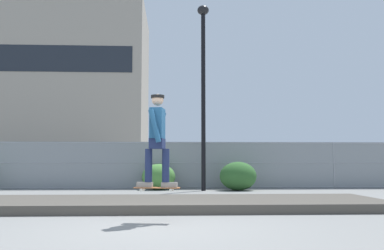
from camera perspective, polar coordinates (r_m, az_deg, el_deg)
The scene contains 10 objects.
ground_plane at distance 6.91m, azimuth -5.52°, elevation -13.77°, with size 120.00×120.00×0.00m, color slate.
gravel_berm at distance 9.90m, azimuth -4.67°, elevation -10.54°, with size 10.34×2.86×0.20m, color #4C473F.
skateboard at distance 7.49m, azimuth -4.77°, elevation -8.51°, with size 0.82×0.32×0.07m.
skater at distance 7.49m, azimuth -4.72°, elevation -1.28°, with size 0.73×0.61×1.66m.
chain_fence at distance 16.70m, azimuth -3.87°, elevation -5.44°, with size 27.43×0.06×1.85m.
street_lamp at distance 15.94m, azimuth 1.54°, elevation 6.87°, with size 0.44×0.44×7.01m.
parked_car_near at distance 20.22m, azimuth -17.74°, elevation -5.41°, with size 4.42×1.98×1.66m.
library_building at distance 47.27m, azimuth -19.64°, elevation 4.38°, with size 21.74×11.80×17.10m.
shrub_center at distance 16.16m, azimuth -4.55°, elevation -7.02°, with size 1.27×1.04×0.98m.
shrub_right at distance 15.84m, azimuth 6.26°, elevation -6.89°, with size 1.37×1.12×1.06m.
Camera 1 is at (0.32, -6.83, 1.05)m, focal length 39.36 mm.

